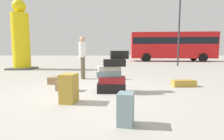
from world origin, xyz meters
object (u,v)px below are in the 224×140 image
Objects in this scene: suitcase_tan_upright_blue at (185,83)px; parked_bus at (173,45)px; suitcase_brown_foreground_far at (67,86)px; suitcase_tan_behind_tower at (70,88)px; yellow_dummy_statue at (22,39)px; suitcase_brown_right_side at (58,81)px; suitcase_slate_foreground_near at (126,109)px; suitcase_tower at (113,75)px; lamp_post at (181,4)px; person_bearded_onlooker at (83,54)px.

suitcase_tan_upright_blue is 15.02m from parked_bus.
suitcase_tan_behind_tower is at bearing -58.68° from suitcase_brown_foreground_far.
parked_bus is at bearing 35.43° from yellow_dummy_statue.
parked_bus reaches higher than suitcase_brown_right_side.
suitcase_brown_right_side is 1.17× the size of suitcase_slate_foreground_near.
suitcase_brown_foreground_far is at bearing -114.76° from parked_bus.
suitcase_tower is 16.51m from parked_bus.
suitcase_tan_behind_tower is (-1.16, 1.19, 0.07)m from suitcase_slate_foreground_near.
suitcase_tan_behind_tower is 0.15× the size of yellow_dummy_statue.
suitcase_tower is at bearing -120.31° from lamp_post.
parked_bus reaches higher than suitcase_tower.
suitcase_slate_foreground_near is at bearing -43.12° from suitcase_brown_foreground_far.
suitcase_brown_foreground_far is at bearing -49.90° from suitcase_brown_right_side.
suitcase_brown_foreground_far is (-1.33, 0.19, -0.34)m from suitcase_tower.
suitcase_tan_upright_blue is 3.63m from suitcase_slate_foreground_near.
suitcase_tower is at bearing -166.19° from suitcase_tan_upright_blue.
suitcase_brown_right_side is 0.81× the size of suitcase_tan_upright_blue.
suitcase_brown_right_side is 6.54m from yellow_dummy_statue.
suitcase_tower is 0.16× the size of lamp_post.
suitcase_tan_behind_tower is 17.83m from parked_bus.
suitcase_brown_right_side is at bearing -53.35° from person_bearded_onlooker.
suitcase_slate_foreground_near is 10.39m from yellow_dummy_statue.
suitcase_brown_right_side is 0.34× the size of person_bearded_onlooker.
parked_bus is at bearing 68.76° from suitcase_brown_right_side.
lamp_post is at bearing 79.29° from suitcase_slate_foreground_near.
parked_bus is at bearing 82.70° from suitcase_slate_foreground_near.
yellow_dummy_statue is 15.19m from parked_bus.
suitcase_brown_foreground_far is 0.13× the size of yellow_dummy_statue.
parked_bus is at bearing 65.94° from suitcase_tower.
suitcase_brown_right_side is 11.13m from lamp_post.
lamp_post is (5.06, 8.65, 4.11)m from suitcase_tower.
person_bearded_onlooker is 9.56m from lamp_post.
parked_bus reaches higher than suitcase_tan_upright_blue.
suitcase_tan_behind_tower is at bearing -121.92° from lamp_post.
yellow_dummy_statue is (-3.78, 5.03, 1.78)m from suitcase_brown_right_side.
person_bearded_onlooker is at bearing -40.84° from yellow_dummy_statue.
suitcase_brown_right_side is 0.92× the size of suitcase_tan_behind_tower.
suitcase_tan_upright_blue is at bearing 42.76° from person_bearded_onlooker.
suitcase_slate_foreground_near reaches higher than suitcase_brown_foreground_far.
suitcase_slate_foreground_near is at bearing -55.05° from yellow_dummy_statue.
suitcase_tan_upright_blue is 1.35× the size of suitcase_brown_foreground_far.
suitcase_tan_behind_tower is at bearing -156.07° from suitcase_tan_upright_blue.
lamp_post is at bearing 59.69° from suitcase_tower.
suitcase_brown_foreground_far is 7.64m from yellow_dummy_statue.
person_bearded_onlooker is (0.12, 2.17, 0.90)m from suitcase_brown_foreground_far.
lamp_post reaches higher than parked_bus.
lamp_post is (6.26, 6.30, 3.55)m from person_bearded_onlooker.
suitcase_slate_foreground_near is at bearing -47.58° from suitcase_brown_right_side.
parked_bus reaches higher than person_bearded_onlooker.
suitcase_tan_upright_blue is 9.84m from yellow_dummy_statue.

